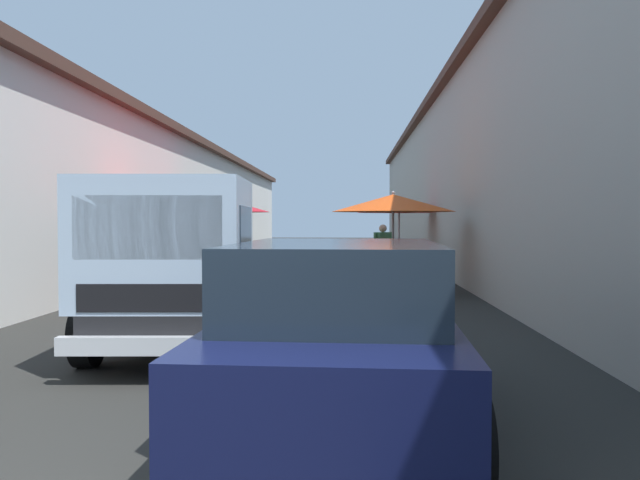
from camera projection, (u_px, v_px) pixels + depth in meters
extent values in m
plane|color=#282826|center=(300.00, 285.00, 16.05)|extent=(90.00, 90.00, 0.00)
cube|color=silver|center=(51.00, 204.00, 18.58)|extent=(49.50, 7.00, 4.25)
cube|color=#4C3328|center=(50.00, 127.00, 18.51)|extent=(49.80, 7.50, 0.24)
cube|color=#A39E93|center=(570.00, 182.00, 17.88)|extent=(49.50, 7.00, 5.45)
cube|color=#4C3328|center=(571.00, 80.00, 17.79)|extent=(49.80, 7.50, 0.24)
cylinder|color=#9E9EA3|center=(399.00, 235.00, 20.80)|extent=(0.06, 0.06, 2.30)
cone|color=red|center=(399.00, 206.00, 20.77)|extent=(2.74, 2.74, 0.41)
sphere|color=#9E9EA3|center=(399.00, 199.00, 20.76)|extent=(0.07, 0.07, 0.07)
cube|color=brown|center=(397.00, 258.00, 20.82)|extent=(0.79, 0.63, 0.79)
sphere|color=orange|center=(398.00, 245.00, 20.60)|extent=(0.09, 0.09, 0.09)
sphere|color=orange|center=(402.00, 245.00, 20.73)|extent=(0.09, 0.09, 0.09)
sphere|color=orange|center=(398.00, 243.00, 20.81)|extent=(0.09, 0.09, 0.09)
sphere|color=orange|center=(404.00, 245.00, 20.88)|extent=(0.09, 0.09, 0.09)
cylinder|color=#9E9EA3|center=(393.00, 243.00, 14.61)|extent=(0.06, 0.06, 2.23)
cone|color=#D84C14|center=(393.00, 203.00, 14.58)|extent=(2.84, 2.84, 0.40)
sphere|color=#9E9EA3|center=(393.00, 193.00, 14.57)|extent=(0.07, 0.07, 0.07)
cube|color=brown|center=(402.00, 274.00, 14.40)|extent=(0.79, 0.68, 0.80)
sphere|color=orange|center=(402.00, 255.00, 14.32)|extent=(0.09, 0.09, 0.09)
sphere|color=orange|center=(401.00, 254.00, 14.55)|extent=(0.09, 0.09, 0.09)
sphere|color=orange|center=(408.00, 252.00, 14.40)|extent=(0.09, 0.09, 0.09)
sphere|color=orange|center=(404.00, 255.00, 14.25)|extent=(0.09, 0.09, 0.09)
sphere|color=orange|center=(402.00, 254.00, 14.62)|extent=(0.09, 0.09, 0.09)
sphere|color=orange|center=(412.00, 255.00, 14.17)|extent=(0.09, 0.09, 0.09)
cylinder|color=#9E9EA3|center=(224.00, 239.00, 17.85)|extent=(0.06, 0.06, 2.23)
cone|color=red|center=(224.00, 205.00, 17.82)|extent=(2.62, 2.62, 0.37)
sphere|color=#9E9EA3|center=(224.00, 198.00, 17.81)|extent=(0.07, 0.07, 0.07)
cube|color=brown|center=(225.00, 265.00, 17.85)|extent=(0.74, 0.61, 0.77)
sphere|color=orange|center=(227.00, 249.00, 17.92)|extent=(0.09, 0.09, 0.09)
sphere|color=orange|center=(219.00, 249.00, 17.86)|extent=(0.09, 0.09, 0.09)
sphere|color=orange|center=(226.00, 248.00, 17.58)|extent=(0.09, 0.09, 0.09)
sphere|color=orange|center=(230.00, 250.00, 17.74)|extent=(0.09, 0.09, 0.09)
cylinder|color=#9E9EA3|center=(189.00, 240.00, 14.43)|extent=(0.06, 0.06, 2.34)
cone|color=red|center=(188.00, 199.00, 14.40)|extent=(2.80, 2.80, 0.44)
sphere|color=#9E9EA3|center=(188.00, 187.00, 14.40)|extent=(0.07, 0.07, 0.07)
cube|color=brown|center=(182.00, 277.00, 14.32)|extent=(0.74, 0.68, 0.70)
sphere|color=orange|center=(193.00, 257.00, 14.34)|extent=(0.09, 0.09, 0.09)
sphere|color=orange|center=(179.00, 259.00, 14.25)|extent=(0.09, 0.09, 0.09)
sphere|color=orange|center=(185.00, 260.00, 14.17)|extent=(0.09, 0.09, 0.09)
sphere|color=orange|center=(177.00, 260.00, 14.20)|extent=(0.09, 0.09, 0.09)
sphere|color=orange|center=(188.00, 259.00, 14.26)|extent=(0.09, 0.09, 0.09)
sphere|color=orange|center=(176.00, 260.00, 14.07)|extent=(0.09, 0.09, 0.09)
cylinder|color=#9E9EA3|center=(194.00, 253.00, 11.47)|extent=(0.06, 0.06, 2.07)
cone|color=red|center=(194.00, 207.00, 11.44)|extent=(2.10, 2.10, 0.38)
sphere|color=#9E9EA3|center=(194.00, 194.00, 11.44)|extent=(0.07, 0.07, 0.07)
cube|color=olive|center=(191.00, 290.00, 11.48)|extent=(0.84, 0.71, 0.72)
sphere|color=orange|center=(182.00, 268.00, 11.50)|extent=(0.09, 0.09, 0.09)
sphere|color=orange|center=(190.00, 267.00, 11.76)|extent=(0.09, 0.09, 0.09)
sphere|color=orange|center=(200.00, 267.00, 11.69)|extent=(0.09, 0.09, 0.09)
sphere|color=orange|center=(191.00, 268.00, 11.45)|extent=(0.09, 0.09, 0.09)
cube|color=#0F1438|center=(339.00, 351.00, 5.10)|extent=(3.97, 1.89, 0.64)
cube|color=#19232D|center=(338.00, 278.00, 4.93)|extent=(2.41, 1.62, 0.56)
cube|color=black|center=(350.00, 335.00, 7.01)|extent=(0.17, 1.65, 0.20)
cube|color=silver|center=(297.00, 309.00, 7.07)|extent=(0.07, 0.24, 0.14)
cube|color=silver|center=(403.00, 311.00, 6.97)|extent=(0.07, 0.24, 0.14)
cylinder|color=black|center=(264.00, 349.00, 6.51)|extent=(0.61, 0.23, 0.60)
cylinder|color=black|center=(433.00, 352.00, 6.35)|extent=(0.61, 0.23, 0.60)
cylinder|color=black|center=(186.00, 437.00, 3.87)|extent=(0.61, 0.23, 0.60)
cylinder|color=black|center=(472.00, 446.00, 3.71)|extent=(0.61, 0.23, 0.60)
cube|color=black|center=(195.00, 303.00, 8.62)|extent=(4.87, 1.71, 0.36)
cube|color=#ADC6E0|center=(166.00, 243.00, 6.96)|extent=(1.62, 1.83, 1.40)
cube|color=#19232D|center=(148.00, 227.00, 6.22)|extent=(0.13, 1.47, 0.63)
cube|color=#19232D|center=(166.00, 227.00, 6.96)|extent=(1.13, 1.82, 0.45)
cube|color=black|center=(148.00, 298.00, 6.23)|extent=(0.13, 1.40, 0.28)
cube|color=silver|center=(146.00, 346.00, 6.17)|extent=(0.21, 1.75, 0.18)
cube|color=gray|center=(261.00, 267.00, 9.43)|extent=(3.16, 0.22, 0.50)
cube|color=gray|center=(150.00, 267.00, 9.42)|extent=(3.16, 0.22, 0.50)
cube|color=gray|center=(221.00, 261.00, 10.98)|extent=(0.14, 1.65, 0.50)
cylinder|color=black|center=(246.00, 335.00, 7.00)|extent=(0.73, 0.26, 0.72)
cylinder|color=black|center=(87.00, 335.00, 6.99)|extent=(0.73, 0.26, 0.72)
cylinder|color=black|center=(267.00, 300.00, 10.07)|extent=(0.73, 0.26, 0.72)
cylinder|color=black|center=(157.00, 300.00, 10.06)|extent=(0.73, 0.26, 0.72)
cylinder|color=#232328|center=(381.00, 268.00, 16.74)|extent=(0.14, 0.14, 0.75)
cylinder|color=#232328|center=(385.00, 267.00, 16.83)|extent=(0.14, 0.14, 0.75)
cube|color=#4C8C59|center=(383.00, 243.00, 16.76)|extent=(0.43, 0.47, 0.56)
sphere|color=tan|center=(383.00, 228.00, 16.75)|extent=(0.21, 0.21, 0.21)
cylinder|color=#4C8C59|center=(375.00, 242.00, 16.61)|extent=(0.08, 0.08, 0.51)
cylinder|color=#4C8C59|center=(390.00, 242.00, 16.92)|extent=(0.08, 0.08, 0.51)
cylinder|color=#194CB2|center=(316.00, 293.00, 10.49)|extent=(0.30, 0.30, 0.03)
cylinder|color=#194CB2|center=(317.00, 305.00, 10.61)|extent=(0.04, 0.04, 0.42)
cylinder|color=#194CB2|center=(310.00, 306.00, 10.50)|extent=(0.04, 0.04, 0.42)
cylinder|color=#194CB2|center=(316.00, 307.00, 10.39)|extent=(0.04, 0.04, 0.42)
cylinder|color=#194CB2|center=(323.00, 306.00, 10.49)|extent=(0.04, 0.04, 0.42)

